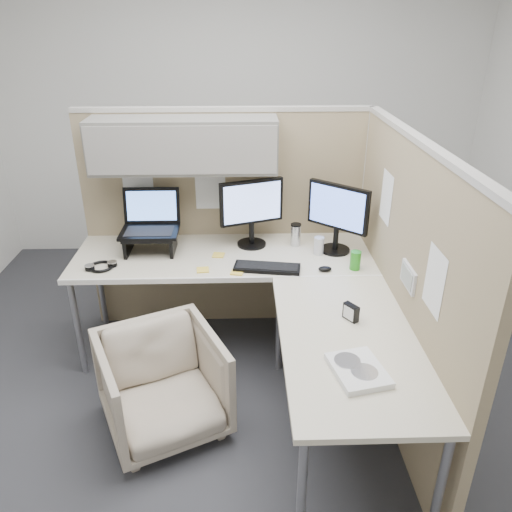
{
  "coord_description": "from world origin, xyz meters",
  "views": [
    {
      "loc": [
        0.02,
        -2.48,
        2.17
      ],
      "look_at": [
        0.1,
        0.25,
        0.85
      ],
      "focal_mm": 35.0,
      "sensor_mm": 36.0,
      "label": 1
    }
  ],
  "objects_px": {
    "monitor_left": "(252,208)",
    "keyboard": "(267,268)",
    "office_chair": "(162,381)",
    "desk": "(261,289)"
  },
  "relations": [
    {
      "from": "monitor_left",
      "to": "keyboard",
      "type": "distance_m",
      "value": 0.47
    },
    {
      "from": "office_chair",
      "to": "monitor_left",
      "type": "bearing_deg",
      "value": 35.84
    },
    {
      "from": "office_chair",
      "to": "desk",
      "type": "bearing_deg",
      "value": 9.16
    },
    {
      "from": "monitor_left",
      "to": "keyboard",
      "type": "xyz_separation_m",
      "value": [
        0.09,
        -0.37,
        -0.26
      ]
    },
    {
      "from": "desk",
      "to": "keyboard",
      "type": "height_order",
      "value": "keyboard"
    },
    {
      "from": "office_chair",
      "to": "keyboard",
      "type": "distance_m",
      "value": 0.93
    },
    {
      "from": "desk",
      "to": "office_chair",
      "type": "bearing_deg",
      "value": -146.05
    },
    {
      "from": "desk",
      "to": "keyboard",
      "type": "xyz_separation_m",
      "value": [
        0.05,
        0.18,
        0.05
      ]
    },
    {
      "from": "desk",
      "to": "keyboard",
      "type": "bearing_deg",
      "value": 75.28
    },
    {
      "from": "desk",
      "to": "monitor_left",
      "type": "bearing_deg",
      "value": 94.3
    }
  ]
}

